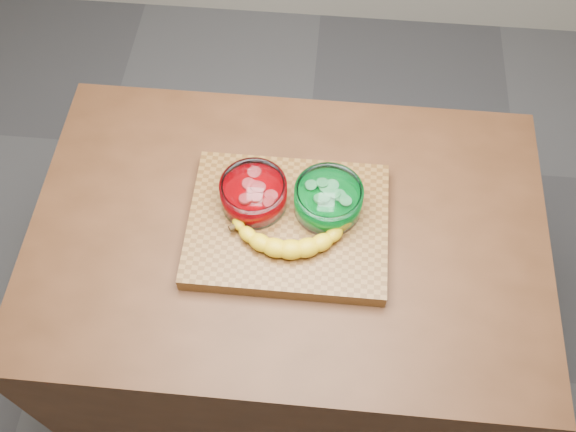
{
  "coord_description": "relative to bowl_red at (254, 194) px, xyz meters",
  "views": [
    {
      "loc": [
        0.07,
        -0.74,
        2.18
      ],
      "look_at": [
        0.0,
        0.0,
        0.96
      ],
      "focal_mm": 40.0,
      "sensor_mm": 36.0,
      "label": 1
    }
  ],
  "objects": [
    {
      "name": "bowl_green",
      "position": [
        0.17,
        -0.0,
        0.0
      ],
      "size": [
        0.15,
        0.15,
        0.07
      ],
      "color": "white",
      "rests_on": "cutting_board"
    },
    {
      "name": "cutting_board",
      "position": [
        0.08,
        -0.04,
        -0.05
      ],
      "size": [
        0.45,
        0.35,
        0.04
      ],
      "primitive_type": "cube",
      "color": "brown",
      "rests_on": "counter"
    },
    {
      "name": "ground",
      "position": [
        0.08,
        -0.04,
        -0.97
      ],
      "size": [
        3.5,
        3.5,
        0.0
      ],
      "primitive_type": "plane",
      "color": "#55565A",
      "rests_on": "ground"
    },
    {
      "name": "bowl_red",
      "position": [
        0.0,
        0.0,
        0.0
      ],
      "size": [
        0.15,
        0.15,
        0.07
      ],
      "color": "white",
      "rests_on": "cutting_board"
    },
    {
      "name": "banana",
      "position": [
        0.09,
        -0.09,
        -0.01
      ],
      "size": [
        0.3,
        0.14,
        0.04
      ],
      "primitive_type": null,
      "color": "gold",
      "rests_on": "cutting_board"
    },
    {
      "name": "counter",
      "position": [
        0.08,
        -0.04,
        -0.52
      ],
      "size": [
        1.2,
        0.8,
        0.9
      ],
      "primitive_type": "cube",
      "color": "#4D2B17",
      "rests_on": "ground"
    }
  ]
}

